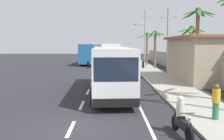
{
  "coord_description": "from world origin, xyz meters",
  "views": [
    {
      "loc": [
        1.68,
        -9.96,
        3.6
      ],
      "look_at": [
        1.82,
        7.59,
        1.7
      ],
      "focal_mm": 38.57,
      "sensor_mm": 36.0,
      "label": 1
    }
  ],
  "objects_px": {
    "motorcycle_beside_bus": "(132,71)",
    "palm_nearest": "(147,42)",
    "palm_third": "(191,41)",
    "utility_pole_far": "(145,35)",
    "motorcycle_trailing": "(181,119)",
    "pedestrian_near_kerb": "(216,101)",
    "coach_bus_foreground": "(111,67)",
    "palm_farthest": "(197,31)",
    "coach_bus_far_lane": "(91,53)",
    "utility_pole_mid": "(168,39)",
    "palm_second": "(155,43)"
  },
  "relations": [
    {
      "from": "palm_third",
      "to": "palm_farthest",
      "type": "distance_m",
      "value": 2.98
    },
    {
      "from": "motorcycle_beside_bus",
      "to": "palm_nearest",
      "type": "xyz_separation_m",
      "value": [
        3.59,
        12.84,
        3.27
      ]
    },
    {
      "from": "coach_bus_foreground",
      "to": "coach_bus_far_lane",
      "type": "xyz_separation_m",
      "value": [
        -3.53,
        25.8,
        0.12
      ]
    },
    {
      "from": "palm_farthest",
      "to": "palm_third",
      "type": "bearing_deg",
      "value": 80.96
    },
    {
      "from": "coach_bus_far_lane",
      "to": "palm_third",
      "type": "height_order",
      "value": "palm_third"
    },
    {
      "from": "utility_pole_far",
      "to": "palm_farthest",
      "type": "distance_m",
      "value": 26.87
    },
    {
      "from": "coach_bus_foreground",
      "to": "pedestrian_near_kerb",
      "type": "xyz_separation_m",
      "value": [
        4.78,
        -6.82,
        -0.89
      ]
    },
    {
      "from": "utility_pole_mid",
      "to": "palm_third",
      "type": "bearing_deg",
      "value": -77.71
    },
    {
      "from": "coach_bus_far_lane",
      "to": "palm_nearest",
      "type": "bearing_deg",
      "value": -25.23
    },
    {
      "from": "coach_bus_far_lane",
      "to": "motorcycle_beside_bus",
      "type": "distance_m",
      "value": 18.27
    },
    {
      "from": "utility_pole_mid",
      "to": "palm_third",
      "type": "height_order",
      "value": "utility_pole_mid"
    },
    {
      "from": "palm_nearest",
      "to": "palm_third",
      "type": "distance_m",
      "value": 14.35
    },
    {
      "from": "motorcycle_beside_bus",
      "to": "palm_third",
      "type": "height_order",
      "value": "palm_third"
    },
    {
      "from": "palm_third",
      "to": "palm_farthest",
      "type": "xyz_separation_m",
      "value": [
        -0.45,
        -2.82,
        0.84
      ]
    },
    {
      "from": "motorcycle_beside_bus",
      "to": "pedestrian_near_kerb",
      "type": "xyz_separation_m",
      "value": [
        2.52,
        -15.35,
        0.34
      ]
    },
    {
      "from": "palm_farthest",
      "to": "utility_pole_far",
      "type": "bearing_deg",
      "value": 92.1
    },
    {
      "from": "palm_third",
      "to": "palm_second",
      "type": "bearing_deg",
      "value": 100.74
    },
    {
      "from": "palm_third",
      "to": "motorcycle_beside_bus",
      "type": "bearing_deg",
      "value": 167.84
    },
    {
      "from": "palm_third",
      "to": "utility_pole_far",
      "type": "bearing_deg",
      "value": 93.41
    },
    {
      "from": "coach_bus_foreground",
      "to": "palm_farthest",
      "type": "relative_size",
      "value": 1.61
    },
    {
      "from": "coach_bus_far_lane",
      "to": "palm_farthest",
      "type": "height_order",
      "value": "palm_farthest"
    },
    {
      "from": "coach_bus_foreground",
      "to": "motorcycle_beside_bus",
      "type": "relative_size",
      "value": 5.65
    },
    {
      "from": "motorcycle_trailing",
      "to": "pedestrian_near_kerb",
      "type": "height_order",
      "value": "pedestrian_near_kerb"
    },
    {
      "from": "pedestrian_near_kerb",
      "to": "utility_pole_far",
      "type": "height_order",
      "value": "utility_pole_far"
    },
    {
      "from": "pedestrian_near_kerb",
      "to": "palm_farthest",
      "type": "bearing_deg",
      "value": 157.77
    },
    {
      "from": "coach_bus_foreground",
      "to": "utility_pole_far",
      "type": "height_order",
      "value": "utility_pole_far"
    },
    {
      "from": "coach_bus_far_lane",
      "to": "palm_third",
      "type": "distance_m",
      "value": 22.1
    },
    {
      "from": "motorcycle_beside_bus",
      "to": "palm_third",
      "type": "distance_m",
      "value": 6.98
    },
    {
      "from": "palm_nearest",
      "to": "palm_farthest",
      "type": "xyz_separation_m",
      "value": [
        1.99,
        -16.96,
        0.84
      ]
    },
    {
      "from": "coach_bus_foreground",
      "to": "motorcycle_beside_bus",
      "type": "height_order",
      "value": "coach_bus_foreground"
    },
    {
      "from": "utility_pole_mid",
      "to": "palm_nearest",
      "type": "relative_size",
      "value": 1.46
    },
    {
      "from": "pedestrian_near_kerb",
      "to": "utility_pole_far",
      "type": "bearing_deg",
      "value": 169.9
    },
    {
      "from": "coach_bus_far_lane",
      "to": "palm_second",
      "type": "distance_m",
      "value": 13.29
    },
    {
      "from": "coach_bus_far_lane",
      "to": "pedestrian_near_kerb",
      "type": "height_order",
      "value": "coach_bus_far_lane"
    },
    {
      "from": "coach_bus_far_lane",
      "to": "utility_pole_mid",
      "type": "height_order",
      "value": "utility_pole_mid"
    },
    {
      "from": "motorcycle_trailing",
      "to": "pedestrian_near_kerb",
      "type": "relative_size",
      "value": 1.19
    },
    {
      "from": "motorcycle_trailing",
      "to": "palm_third",
      "type": "distance_m",
      "value": 16.9
    },
    {
      "from": "coach_bus_foreground",
      "to": "palm_farthest",
      "type": "xyz_separation_m",
      "value": [
        7.84,
        4.41,
        2.88
      ]
    },
    {
      "from": "motorcycle_beside_bus",
      "to": "palm_second",
      "type": "bearing_deg",
      "value": 64.35
    },
    {
      "from": "coach_bus_foreground",
      "to": "pedestrian_near_kerb",
      "type": "bearing_deg",
      "value": -54.98
    },
    {
      "from": "coach_bus_far_lane",
      "to": "palm_farthest",
      "type": "bearing_deg",
      "value": -61.98
    },
    {
      "from": "motorcycle_trailing",
      "to": "motorcycle_beside_bus",
      "type": "bearing_deg",
      "value": 91.6
    },
    {
      "from": "coach_bus_far_lane",
      "to": "pedestrian_near_kerb",
      "type": "distance_m",
      "value": 33.68
    },
    {
      "from": "utility_pole_far",
      "to": "palm_nearest",
      "type": "relative_size",
      "value": 1.9
    },
    {
      "from": "motorcycle_trailing",
      "to": "palm_farthest",
      "type": "xyz_separation_m",
      "value": [
        5.11,
        12.8,
        4.13
      ]
    },
    {
      "from": "motorcycle_trailing",
      "to": "palm_second",
      "type": "height_order",
      "value": "palm_second"
    },
    {
      "from": "coach_bus_far_lane",
      "to": "palm_third",
      "type": "xyz_separation_m",
      "value": [
        11.83,
        -18.57,
        1.92
      ]
    },
    {
      "from": "palm_second",
      "to": "palm_nearest",
      "type": "bearing_deg",
      "value": 97.52
    },
    {
      "from": "utility_pole_far",
      "to": "palm_nearest",
      "type": "xyz_separation_m",
      "value": [
        -1.01,
        -9.88,
        -1.58
      ]
    },
    {
      "from": "coach_bus_far_lane",
      "to": "motorcycle_trailing",
      "type": "xyz_separation_m",
      "value": [
        6.27,
        -34.18,
        -1.37
      ]
    }
  ]
}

